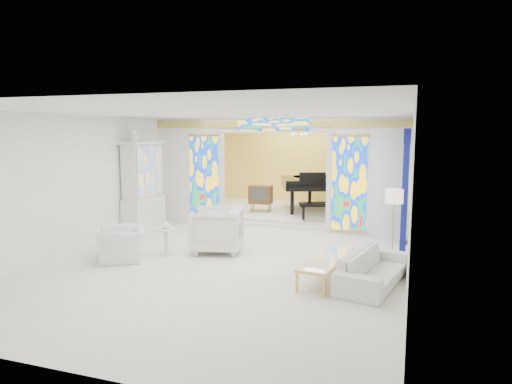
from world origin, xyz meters
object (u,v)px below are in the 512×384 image
(coffee_table, at_px, (326,260))
(china_cabinet, at_px, (143,187))
(tv_console, at_px, (261,195))
(sofa, at_px, (373,269))
(grand_piano, at_px, (314,183))
(armchair_left, at_px, (122,244))
(armchair_right, at_px, (217,230))

(coffee_table, bearing_deg, china_cabinet, 154.60)
(china_cabinet, relative_size, tv_console, 3.40)
(sofa, distance_m, coffee_table, 0.83)
(coffee_table, relative_size, grand_piano, 0.54)
(sofa, relative_size, tv_console, 2.49)
(armchair_left, bearing_deg, armchair_right, 93.09)
(armchair_left, distance_m, tv_console, 5.55)
(sofa, height_order, coffee_table, sofa)
(armchair_left, bearing_deg, tv_console, 133.83)
(armchair_left, relative_size, tv_console, 1.27)
(sofa, xyz_separation_m, tv_console, (-3.80, 5.37, 0.41))
(armchair_left, xyz_separation_m, grand_piano, (2.73, 6.25, 0.69))
(sofa, bearing_deg, tv_console, 47.40)
(grand_piano, relative_size, tv_console, 4.33)
(grand_piano, bearing_deg, coffee_table, -96.48)
(armchair_left, bearing_deg, sofa, 57.24)
(coffee_table, xyz_separation_m, grand_piano, (-1.50, 6.21, 0.65))
(armchair_left, distance_m, grand_piano, 6.86)
(armchair_left, relative_size, coffee_table, 0.54)
(coffee_table, height_order, tv_console, tv_console)
(china_cabinet, bearing_deg, armchair_left, -66.69)
(tv_console, bearing_deg, grand_piano, 24.44)
(armchair_left, relative_size, sofa, 0.51)
(china_cabinet, distance_m, coffee_table, 5.97)
(armchair_right, xyz_separation_m, grand_piano, (1.12, 5.07, 0.53))
(sofa, bearing_deg, armchair_right, 83.56)
(china_cabinet, bearing_deg, grand_piano, 43.63)
(tv_console, bearing_deg, armchair_left, -108.60)
(china_cabinet, bearing_deg, coffee_table, -25.40)
(sofa, height_order, grand_piano, grand_piano)
(armchair_right, bearing_deg, armchair_left, -67.76)
(china_cabinet, distance_m, tv_console, 3.71)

